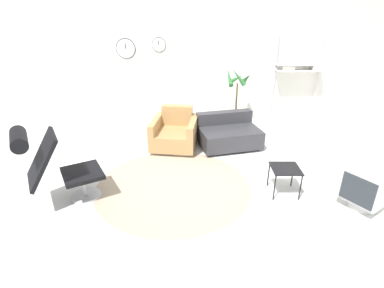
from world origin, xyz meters
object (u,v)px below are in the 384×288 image
Objects in this scene: lounge_chair at (50,160)px; potted_plant at (236,103)px; crt_television at (366,188)px; couch_low at (228,134)px; side_table at (285,171)px; armchair_red at (175,134)px; shelf_unit at (304,65)px.

potted_plant is (2.87, 2.74, -0.02)m from lounge_chair.
crt_television is 3.20m from potted_plant.
couch_low is 1.97× the size of crt_television.
side_table is at bearing 64.97° from lounge_chair.
lounge_chair is 3.31m from side_table.
lounge_chair is 4.30m from crt_television.
crt_television is at bearing 150.46° from armchair_red.
lounge_chair reaches higher than side_table.
couch_low is (2.64, 1.99, -0.46)m from lounge_chair.
potted_plant reaches higher than crt_television.
couch_low is 2.67m from crt_television.
shelf_unit reaches higher than side_table.
crt_television reaches higher than side_table.
crt_television is at bearing 58.80° from lounge_chair.
side_table is at bearing -110.86° from shelf_unit.
side_table is (0.65, -1.72, 0.14)m from couch_low.
crt_television is (1.00, -0.38, -0.05)m from side_table.
couch_low is at bearing 3.52° from crt_television.
couch_low is at bearing -107.43° from potted_plant.
armchair_red is at bearing -156.86° from shelf_unit.
shelf_unit is at bearing 14.56° from potted_plant.
potted_plant is (-1.41, 2.85, 0.35)m from crt_television.
lounge_chair is 0.57× the size of shelf_unit.
armchair_red is (1.56, 1.93, -0.42)m from lounge_chair.
armchair_red is 3.40m from crt_television.
potted_plant reaches higher than couch_low.
lounge_chair is at bearing -136.32° from potted_plant.
crt_television is at bearing -63.78° from potted_plant.
lounge_chair is at bearing 22.88° from couch_low.
lounge_chair reaches higher than armchair_red.
armchair_red is 0.48× the size of shelf_unit.
side_table is 2.52m from potted_plant.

